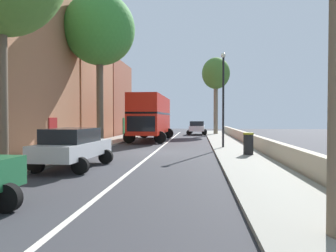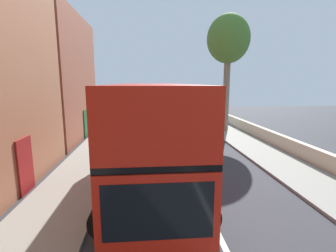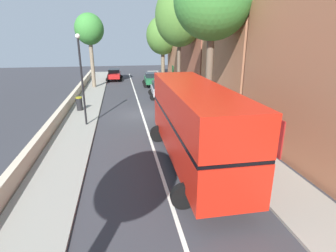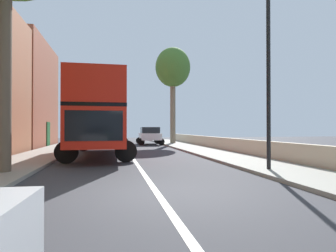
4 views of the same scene
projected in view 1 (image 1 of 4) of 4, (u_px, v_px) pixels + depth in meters
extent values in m
plane|color=#333338|center=(155.00, 152.00, 19.26)|extent=(84.00, 84.00, 0.00)
cube|color=silver|center=(155.00, 152.00, 19.26)|extent=(0.16, 54.00, 0.01)
cube|color=gray|center=(77.00, 150.00, 19.72)|extent=(2.60, 60.00, 0.12)
cube|color=gray|center=(236.00, 152.00, 18.79)|extent=(2.60, 60.00, 0.12)
cube|color=#9E6647|center=(21.00, 64.00, 19.92)|extent=(4.00, 9.22, 10.93)
cube|color=maroon|center=(53.00, 134.00, 19.84)|extent=(0.08, 1.10, 2.10)
cube|color=#9E6647|center=(79.00, 96.00, 29.51)|extent=(4.00, 9.22, 8.33)
cube|color=maroon|center=(100.00, 129.00, 29.39)|extent=(0.08, 1.10, 2.10)
cube|color=brown|center=(108.00, 99.00, 39.05)|extent=(4.00, 9.22, 8.89)
cube|color=#194C23|center=(124.00, 126.00, 38.95)|extent=(0.08, 1.10, 2.10)
cube|color=beige|center=(263.00, 145.00, 18.63)|extent=(0.36, 54.00, 0.91)
cube|color=red|center=(151.00, 124.00, 29.18)|extent=(2.56, 10.23, 1.70)
cube|color=black|center=(151.00, 114.00, 29.16)|extent=(2.58, 10.13, 0.16)
cube|color=red|center=(151.00, 105.00, 29.14)|extent=(2.56, 10.23, 1.50)
cube|color=black|center=(141.00, 124.00, 24.12)|extent=(2.20, 0.07, 1.19)
cylinder|color=black|center=(160.00, 137.00, 25.63)|extent=(1.00, 0.31, 1.00)
cylinder|color=black|center=(129.00, 137.00, 25.88)|extent=(1.00, 0.31, 1.00)
cylinder|color=black|center=(169.00, 133.00, 32.54)|extent=(1.00, 0.31, 1.00)
cylinder|color=black|center=(144.00, 133.00, 32.80)|extent=(1.00, 0.31, 1.00)
cube|color=#B7BABF|center=(74.00, 149.00, 13.08)|extent=(1.94, 4.54, 0.61)
cube|color=black|center=(72.00, 135.00, 12.85)|extent=(1.70, 2.53, 0.57)
cylinder|color=black|center=(69.00, 156.00, 14.59)|extent=(0.65, 0.25, 0.64)
cylinder|color=black|center=(106.00, 157.00, 14.34)|extent=(0.65, 0.25, 0.64)
cylinder|color=black|center=(36.00, 165.00, 11.85)|extent=(0.65, 0.25, 0.64)
cylinder|color=black|center=(80.00, 166.00, 11.60)|extent=(0.65, 0.25, 0.64)
cylinder|color=black|center=(7.00, 198.00, 6.94)|extent=(0.65, 0.24, 0.64)
cube|color=silver|center=(197.00, 128.00, 39.44)|extent=(1.94, 4.58, 0.62)
cube|color=black|center=(197.00, 124.00, 39.20)|extent=(1.73, 2.54, 0.57)
cylinder|color=black|center=(190.00, 131.00, 40.96)|extent=(0.65, 0.24, 0.64)
cylinder|color=black|center=(205.00, 132.00, 40.73)|extent=(0.65, 0.24, 0.64)
cylinder|color=black|center=(189.00, 132.00, 38.17)|extent=(0.65, 0.24, 0.64)
cylinder|color=black|center=(204.00, 133.00, 37.95)|extent=(0.65, 0.24, 0.64)
cylinder|color=brown|center=(100.00, 96.00, 23.12)|extent=(0.50, 0.50, 7.15)
ellipsoid|color=#387F33|center=(100.00, 29.00, 22.99)|extent=(5.14, 5.14, 5.23)
cylinder|color=#7A6B56|center=(216.00, 107.00, 39.11)|extent=(0.52, 0.52, 6.63)
ellipsoid|color=#47752D|center=(216.00, 73.00, 39.01)|extent=(3.44, 3.44, 3.88)
cylinder|color=brown|center=(2.00, 78.00, 12.04)|extent=(0.38, 0.38, 6.95)
cylinder|color=black|center=(223.00, 102.00, 21.16)|extent=(0.14, 0.14, 6.00)
sphere|color=silver|center=(223.00, 55.00, 21.08)|extent=(0.32, 0.32, 0.32)
cylinder|color=black|center=(248.00, 145.00, 16.87)|extent=(0.52, 0.52, 1.07)
cylinder|color=olive|center=(248.00, 134.00, 16.85)|extent=(0.55, 0.55, 0.10)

